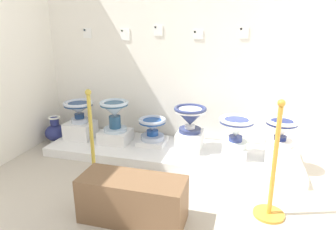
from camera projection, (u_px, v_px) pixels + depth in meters
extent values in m
cube|color=white|center=(180.00, 24.00, 3.82)|extent=(3.98, 0.06, 3.25)
cube|color=white|center=(170.00, 152.00, 3.84)|extent=(3.15, 0.87, 0.11)
cube|color=white|center=(81.00, 130.00, 4.15)|extent=(0.37, 0.34, 0.22)
cylinder|color=#B1BCD1|center=(80.00, 120.00, 4.11)|extent=(0.23, 0.23, 0.06)
cylinder|color=navy|center=(79.00, 116.00, 4.09)|extent=(0.13, 0.13, 0.07)
cone|color=#B1BCD1|center=(79.00, 108.00, 4.06)|extent=(0.39, 0.39, 0.15)
cylinder|color=navy|center=(78.00, 104.00, 4.04)|extent=(0.38, 0.38, 0.03)
torus|color=#B1BCD1|center=(78.00, 103.00, 4.04)|extent=(0.40, 0.40, 0.04)
cylinder|color=navy|center=(78.00, 103.00, 4.04)|extent=(0.27, 0.27, 0.01)
cube|color=white|center=(116.00, 136.00, 4.01)|extent=(0.39, 0.35, 0.16)
cylinder|color=silver|center=(115.00, 129.00, 3.98)|extent=(0.31, 0.31, 0.04)
cylinder|color=navy|center=(115.00, 122.00, 3.95)|extent=(0.15, 0.15, 0.17)
cone|color=silver|center=(114.00, 109.00, 3.90)|extent=(0.36, 0.36, 0.18)
cylinder|color=navy|center=(114.00, 104.00, 3.88)|extent=(0.36, 0.36, 0.03)
torus|color=silver|center=(114.00, 103.00, 3.87)|extent=(0.38, 0.38, 0.04)
cylinder|color=navy|center=(114.00, 103.00, 3.88)|extent=(0.26, 0.26, 0.01)
cube|color=white|center=(153.00, 141.00, 3.97)|extent=(0.36, 0.36, 0.06)
cylinder|color=#A7B4CC|center=(153.00, 137.00, 3.96)|extent=(0.31, 0.31, 0.06)
cylinder|color=navy|center=(152.00, 133.00, 3.94)|extent=(0.15, 0.15, 0.07)
cone|color=#A7B4CC|center=(152.00, 125.00, 3.91)|extent=(0.35, 0.35, 0.14)
cylinder|color=navy|center=(152.00, 121.00, 3.89)|extent=(0.34, 0.34, 0.03)
torus|color=#A7B4CC|center=(152.00, 120.00, 3.89)|extent=(0.36, 0.36, 0.04)
cylinder|color=navy|center=(152.00, 120.00, 3.89)|extent=(0.25, 0.25, 0.01)
cube|color=white|center=(190.00, 140.00, 3.78)|extent=(0.31, 0.38, 0.23)
cylinder|color=navy|center=(190.00, 130.00, 3.74)|extent=(0.27, 0.27, 0.05)
cylinder|color=white|center=(190.00, 127.00, 3.72)|extent=(0.13, 0.13, 0.04)
cone|color=navy|center=(190.00, 117.00, 3.69)|extent=(0.39, 0.39, 0.21)
cylinder|color=white|center=(190.00, 110.00, 3.66)|extent=(0.39, 0.39, 0.03)
torus|color=navy|center=(190.00, 109.00, 3.66)|extent=(0.40, 0.40, 0.04)
cylinder|color=white|center=(190.00, 109.00, 3.66)|extent=(0.28, 0.28, 0.01)
cube|color=white|center=(234.00, 151.00, 3.58)|extent=(0.28, 0.29, 0.13)
cylinder|color=white|center=(235.00, 144.00, 3.55)|extent=(0.29, 0.29, 0.07)
cylinder|color=navy|center=(235.00, 138.00, 3.54)|extent=(0.16, 0.16, 0.06)
cone|color=white|center=(236.00, 128.00, 3.50)|extent=(0.40, 0.40, 0.21)
cylinder|color=navy|center=(237.00, 121.00, 3.47)|extent=(0.39, 0.39, 0.03)
torus|color=white|center=(237.00, 120.00, 3.47)|extent=(0.41, 0.41, 0.04)
cylinder|color=navy|center=(237.00, 120.00, 3.47)|extent=(0.28, 0.28, 0.01)
cube|color=white|center=(278.00, 153.00, 3.43)|extent=(0.29, 0.30, 0.21)
cylinder|color=white|center=(280.00, 142.00, 3.39)|extent=(0.28, 0.28, 0.06)
cylinder|color=navy|center=(280.00, 138.00, 3.38)|extent=(0.14, 0.14, 0.05)
cone|color=white|center=(281.00, 128.00, 3.34)|extent=(0.35, 0.35, 0.18)
cylinder|color=navy|center=(282.00, 123.00, 3.32)|extent=(0.34, 0.34, 0.03)
torus|color=white|center=(282.00, 121.00, 3.32)|extent=(0.36, 0.36, 0.04)
cylinder|color=navy|center=(282.00, 121.00, 3.32)|extent=(0.24, 0.24, 0.01)
cube|color=white|center=(87.00, 33.00, 4.15)|extent=(0.12, 0.01, 0.13)
cube|color=#386BAD|center=(85.00, 30.00, 4.15)|extent=(0.02, 0.01, 0.02)
cube|color=white|center=(125.00, 34.00, 4.02)|extent=(0.13, 0.01, 0.16)
cube|color=#5B9E4C|center=(122.00, 31.00, 4.01)|extent=(0.02, 0.01, 0.02)
cube|color=white|center=(158.00, 30.00, 3.88)|extent=(0.12, 0.01, 0.14)
cube|color=#386BAD|center=(155.00, 27.00, 3.88)|extent=(0.02, 0.01, 0.02)
cube|color=white|center=(198.00, 35.00, 3.77)|extent=(0.13, 0.01, 0.11)
cube|color=#5B9E4C|center=(195.00, 32.00, 3.76)|extent=(0.02, 0.01, 0.02)
cube|color=white|center=(244.00, 32.00, 3.62)|extent=(0.11, 0.01, 0.14)
cube|color=slate|center=(241.00, 29.00, 3.61)|extent=(0.02, 0.01, 0.02)
cylinder|color=white|center=(57.00, 141.00, 4.30)|extent=(0.17, 0.17, 0.03)
ellipsoid|color=navy|center=(56.00, 133.00, 4.27)|extent=(0.29, 0.29, 0.23)
cylinder|color=navy|center=(54.00, 121.00, 4.22)|extent=(0.12, 0.12, 0.11)
torus|color=white|center=(54.00, 118.00, 4.20)|extent=(0.16, 0.16, 0.02)
cylinder|color=gold|center=(95.00, 177.00, 3.32)|extent=(0.24, 0.24, 0.02)
cylinder|color=gold|center=(92.00, 137.00, 3.18)|extent=(0.04, 0.04, 0.92)
sphere|color=gold|center=(88.00, 92.00, 3.04)|extent=(0.06, 0.06, 0.06)
cylinder|color=gold|center=(269.00, 214.00, 2.68)|extent=(0.27, 0.27, 0.02)
cylinder|color=gold|center=(275.00, 163.00, 2.53)|extent=(0.04, 0.04, 0.98)
sphere|color=gold|center=(281.00, 103.00, 2.37)|extent=(0.06, 0.06, 0.06)
cube|color=brown|center=(133.00, 199.00, 2.57)|extent=(0.91, 0.36, 0.40)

